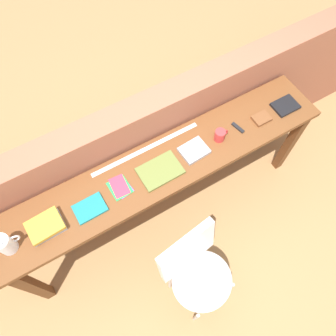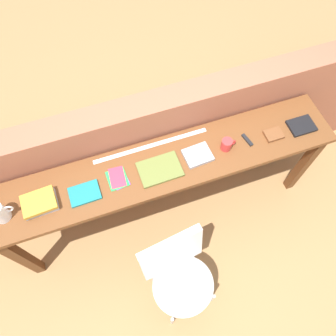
# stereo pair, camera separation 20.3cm
# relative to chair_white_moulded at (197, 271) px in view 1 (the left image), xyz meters

# --- Properties ---
(ground_plane) EXTENTS (40.00, 40.00, 0.00)m
(ground_plane) POSITION_rel_chair_white_moulded_xyz_m (0.14, 0.38, -0.53)
(ground_plane) COLOR #9E7547
(brick_wall_back) EXTENTS (6.00, 0.20, 1.15)m
(brick_wall_back) POSITION_rel_chair_white_moulded_xyz_m (0.14, 1.02, 0.05)
(brick_wall_back) COLOR #9E5B42
(brick_wall_back) RESTS_ON ground
(sideboard) EXTENTS (2.50, 0.44, 0.88)m
(sideboard) POSITION_rel_chair_white_moulded_xyz_m (0.14, 0.68, 0.21)
(sideboard) COLOR brown
(sideboard) RESTS_ON ground
(chair_white_moulded) EXTENTS (0.49, 0.51, 0.89)m
(chair_white_moulded) POSITION_rel_chair_white_moulded_xyz_m (0.00, 0.00, 0.00)
(chair_white_moulded) COLOR white
(chair_white_moulded) RESTS_ON ground
(pitcher_white) EXTENTS (0.14, 0.10, 0.18)m
(pitcher_white) POSITION_rel_chair_white_moulded_xyz_m (-0.97, 0.65, 0.43)
(pitcher_white) COLOR white
(pitcher_white) RESTS_ON sideboard
(book_stack_leftmost) EXTENTS (0.22, 0.18, 0.06)m
(book_stack_leftmost) POSITION_rel_chair_white_moulded_xyz_m (-0.73, 0.66, 0.38)
(book_stack_leftmost) COLOR #9E9EA3
(book_stack_leftmost) RESTS_ON sideboard
(magazine_cycling) EXTENTS (0.20, 0.15, 0.02)m
(magazine_cycling) POSITION_rel_chair_white_moulded_xyz_m (-0.44, 0.64, 0.36)
(magazine_cycling) COLOR #19757A
(magazine_cycling) RESTS_ON sideboard
(pamphlet_pile_colourful) EXTENTS (0.14, 0.17, 0.01)m
(pamphlet_pile_colourful) POSITION_rel_chair_white_moulded_xyz_m (-0.21, 0.68, 0.36)
(pamphlet_pile_colourful) COLOR purple
(pamphlet_pile_colourful) RESTS_ON sideboard
(book_open_centre) EXTENTS (0.29, 0.21, 0.02)m
(book_open_centre) POSITION_rel_chair_white_moulded_xyz_m (0.08, 0.64, 0.36)
(book_open_centre) COLOR olive
(book_open_centre) RESTS_ON sideboard
(book_grey_hardcover) EXTENTS (0.20, 0.17, 0.03)m
(book_grey_hardcover) POSITION_rel_chair_white_moulded_xyz_m (0.37, 0.66, 0.37)
(book_grey_hardcover) COLOR #9E9EA3
(book_grey_hardcover) RESTS_ON sideboard
(mug) EXTENTS (0.11, 0.08, 0.09)m
(mug) POSITION_rel_chair_white_moulded_xyz_m (0.59, 0.66, 0.40)
(mug) COLOR red
(mug) RESTS_ON sideboard
(multitool_folded) EXTENTS (0.05, 0.11, 0.02)m
(multitool_folded) POSITION_rel_chair_white_moulded_xyz_m (0.75, 0.66, 0.36)
(multitool_folded) COLOR black
(multitool_folded) RESTS_ON sideboard
(leather_journal_brown) EXTENTS (0.13, 0.10, 0.02)m
(leather_journal_brown) POSITION_rel_chair_white_moulded_xyz_m (0.95, 0.64, 0.37)
(leather_journal_brown) COLOR brown
(leather_journal_brown) RESTS_ON sideboard
(book_repair_rightmost) EXTENTS (0.19, 0.15, 0.02)m
(book_repair_rightmost) POSITION_rel_chair_white_moulded_xyz_m (1.18, 0.64, 0.36)
(book_repair_rightmost) COLOR black
(book_repair_rightmost) RESTS_ON sideboard
(ruler_metal_back_edge) EXTENTS (0.85, 0.03, 0.00)m
(ruler_metal_back_edge) POSITION_rel_chair_white_moulded_xyz_m (0.09, 0.85, 0.35)
(ruler_metal_back_edge) COLOR silver
(ruler_metal_back_edge) RESTS_ON sideboard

